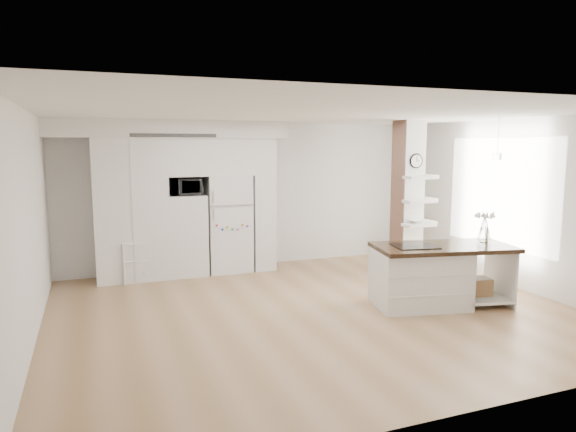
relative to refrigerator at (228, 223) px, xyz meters
name	(u,v)px	position (x,y,z in m)	size (l,w,h in m)	color
floor	(314,310)	(0.53, -2.68, -0.88)	(7.00, 6.00, 0.01)	#A77F5A
room	(315,177)	(0.53, -2.68, 0.98)	(7.04, 6.04, 2.72)	white
cabinet_wall	(175,190)	(-0.92, -0.01, 0.63)	(4.00, 0.71, 2.70)	white
refrigerator	(228,223)	(0.00, 0.00, 0.00)	(0.78, 0.69, 1.75)	white
column	(414,200)	(2.90, -1.55, 0.48)	(0.69, 0.90, 2.70)	silver
window	(500,193)	(4.00, -2.38, 0.62)	(2.40, 2.40, 0.00)	white
pendant_light	(416,156)	(2.23, -2.53, 1.24)	(0.12, 0.12, 0.10)	white
kitchen_island	(428,274)	(2.13, -3.06, -0.42)	(2.08, 1.28, 1.44)	white
bookshelf	(141,263)	(-1.56, -0.18, -0.57)	(0.62, 0.40, 0.69)	white
floor_plant_a	(446,261)	(3.52, -1.68, -0.63)	(0.26, 0.21, 0.48)	#388133
floor_plant_b	(394,248)	(3.38, -0.25, -0.66)	(0.24, 0.24, 0.43)	#388133
microwave	(186,187)	(-0.75, -0.06, 0.69)	(0.54, 0.37, 0.30)	#2D2D2D
shelf_plant	(421,188)	(3.15, -1.38, 0.65)	(0.27, 0.23, 0.30)	#388133
decor_bowl	(417,222)	(2.82, -1.78, 0.13)	(0.22, 0.22, 0.05)	white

